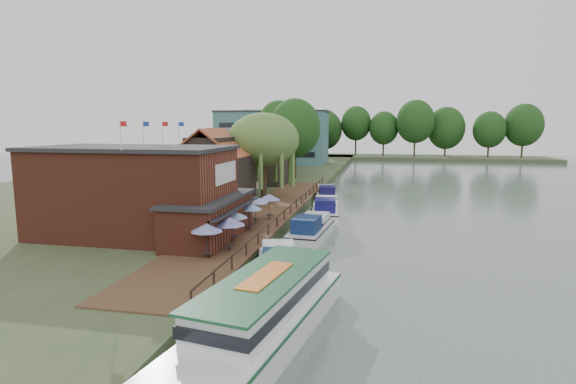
# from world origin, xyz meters

# --- Properties ---
(ground) EXTENTS (260.00, 260.00, 0.00)m
(ground) POSITION_xyz_m (0.00, 0.00, 0.00)
(ground) COLOR #4C5755
(ground) RESTS_ON ground
(land_bank) EXTENTS (50.00, 140.00, 1.00)m
(land_bank) POSITION_xyz_m (-30.00, 35.00, 0.50)
(land_bank) COLOR #384728
(land_bank) RESTS_ON ground
(quay_deck) EXTENTS (6.00, 50.00, 0.10)m
(quay_deck) POSITION_xyz_m (-8.00, 10.00, 1.05)
(quay_deck) COLOR #47301E
(quay_deck) RESTS_ON land_bank
(quay_rail) EXTENTS (0.20, 49.00, 1.00)m
(quay_rail) POSITION_xyz_m (-5.30, 10.50, 1.50)
(quay_rail) COLOR black
(quay_rail) RESTS_ON land_bank
(pub) EXTENTS (20.00, 11.00, 7.30)m
(pub) POSITION_xyz_m (-14.00, -1.00, 4.65)
(pub) COLOR maroon
(pub) RESTS_ON land_bank
(hotel_block) EXTENTS (25.40, 12.40, 12.30)m
(hotel_block) POSITION_xyz_m (-22.00, 70.00, 7.15)
(hotel_block) COLOR #38666B
(hotel_block) RESTS_ON land_bank
(cottage_a) EXTENTS (8.60, 7.60, 8.50)m
(cottage_a) POSITION_xyz_m (-15.00, 14.00, 5.25)
(cottage_a) COLOR black
(cottage_a) RESTS_ON land_bank
(cottage_b) EXTENTS (9.60, 8.60, 8.50)m
(cottage_b) POSITION_xyz_m (-18.00, 24.00, 5.25)
(cottage_b) COLOR beige
(cottage_b) RESTS_ON land_bank
(cottage_c) EXTENTS (7.60, 7.60, 8.50)m
(cottage_c) POSITION_xyz_m (-14.00, 33.00, 5.25)
(cottage_c) COLOR black
(cottage_c) RESTS_ON land_bank
(willow) EXTENTS (8.60, 8.60, 10.43)m
(willow) POSITION_xyz_m (-10.50, 19.00, 6.21)
(willow) COLOR #476B2D
(willow) RESTS_ON land_bank
(umbrella_0) EXTENTS (2.18, 2.18, 2.38)m
(umbrella_0) POSITION_xyz_m (-7.67, -6.06, 2.29)
(umbrella_0) COLOR navy
(umbrella_0) RESTS_ON quay_deck
(umbrella_1) EXTENTS (2.34, 2.34, 2.38)m
(umbrella_1) POSITION_xyz_m (-6.88, -3.92, 2.29)
(umbrella_1) COLOR navy
(umbrella_1) RESTS_ON quay_deck
(umbrella_2) EXTENTS (2.22, 2.22, 2.38)m
(umbrella_2) POSITION_xyz_m (-7.40, -1.42, 2.29)
(umbrella_2) COLOR navy
(umbrella_2) RESTS_ON quay_deck
(umbrella_3) EXTENTS (2.22, 2.22, 2.38)m
(umbrella_3) POSITION_xyz_m (-7.24, 2.14, 2.29)
(umbrella_3) COLOR #1C469C
(umbrella_3) RESTS_ON quay_deck
(umbrella_4) EXTENTS (2.41, 2.41, 2.38)m
(umbrella_4) POSITION_xyz_m (-7.60, 5.34, 2.29)
(umbrella_4) COLOR navy
(umbrella_4) RESTS_ON quay_deck
(umbrella_5) EXTENTS (2.13, 2.13, 2.38)m
(umbrella_5) POSITION_xyz_m (-6.82, 7.25, 2.29)
(umbrella_5) COLOR navy
(umbrella_5) RESTS_ON quay_deck
(cruiser_0) EXTENTS (5.27, 9.84, 2.25)m
(cruiser_0) POSITION_xyz_m (-2.81, -5.98, 1.13)
(cruiser_0) COLOR silver
(cruiser_0) RESTS_ON ground
(cruiser_1) EXTENTS (3.75, 9.57, 2.25)m
(cruiser_1) POSITION_xyz_m (-2.40, 4.91, 1.12)
(cruiser_1) COLOR silver
(cruiser_1) RESTS_ON ground
(cruiser_2) EXTENTS (4.24, 9.97, 2.33)m
(cruiser_2) POSITION_xyz_m (-2.36, 14.31, 1.17)
(cruiser_2) COLOR white
(cruiser_2) RESTS_ON ground
(cruiser_3) EXTENTS (4.41, 9.46, 2.17)m
(cruiser_3) POSITION_xyz_m (-3.60, 25.32, 1.09)
(cruiser_3) COLOR white
(cruiser_3) RESTS_ON ground
(tour_boat) EXTENTS (6.27, 14.60, 3.09)m
(tour_boat) POSITION_xyz_m (-1.65, -14.72, 1.54)
(tour_boat) COLOR silver
(tour_boat) RESTS_ON ground
(swan) EXTENTS (0.44, 0.44, 0.44)m
(swan) POSITION_xyz_m (-0.75, -12.29, 0.22)
(swan) COLOR white
(swan) RESTS_ON ground
(bank_tree_0) EXTENTS (8.59, 8.59, 13.40)m
(bank_tree_0) POSITION_xyz_m (-11.02, 41.28, 7.70)
(bank_tree_0) COLOR #143811
(bank_tree_0) RESTS_ON land_bank
(bank_tree_1) EXTENTS (6.59, 6.59, 10.50)m
(bank_tree_1) POSITION_xyz_m (-14.86, 49.03, 6.25)
(bank_tree_1) COLOR #143811
(bank_tree_1) RESTS_ON land_bank
(bank_tree_2) EXTENTS (8.11, 8.11, 13.98)m
(bank_tree_2) POSITION_xyz_m (-17.59, 57.05, 7.99)
(bank_tree_2) COLOR #143811
(bank_tree_2) RESTS_ON land_bank
(bank_tree_3) EXTENTS (7.48, 7.48, 12.32)m
(bank_tree_3) POSITION_xyz_m (-16.22, 79.72, 7.16)
(bank_tree_3) COLOR #143811
(bank_tree_3) RESTS_ON land_bank
(bank_tree_4) EXTENTS (6.55, 6.55, 13.01)m
(bank_tree_4) POSITION_xyz_m (-16.88, 84.57, 7.50)
(bank_tree_4) COLOR #143811
(bank_tree_4) RESTS_ON land_bank
(bank_tree_5) EXTENTS (7.14, 7.14, 13.38)m
(bank_tree_5) POSITION_xyz_m (-12.67, 93.90, 7.69)
(bank_tree_5) COLOR #143811
(bank_tree_5) RESTS_ON land_bank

